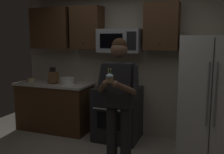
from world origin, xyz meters
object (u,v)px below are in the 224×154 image
object	(u,v)px
oven_range	(118,113)
knife_block	(53,77)
bowl_large_white	(67,81)
refrigerator	(211,96)
cupcake	(110,78)
bowl_small_colored	(31,80)
person	(119,97)
microwave	(120,41)

from	to	relation	value
oven_range	knife_block	bearing A→B (deg)	-178.67
bowl_large_white	refrigerator	bearing A→B (deg)	-0.99
refrigerator	cupcake	bearing A→B (deg)	-133.04
knife_block	bowl_small_colored	distance (m)	0.53
oven_range	knife_block	size ratio (longest dim) A/B	2.91
oven_range	refrigerator	world-z (taller)	refrigerator
bowl_small_colored	cupcake	xyz separation A→B (m)	(2.15, -1.26, 0.34)
oven_range	bowl_large_white	distance (m)	1.13
bowl_large_white	person	xyz separation A→B (m)	(1.34, -0.95, 0.01)
knife_block	bowl_large_white	world-z (taller)	knife_block
refrigerator	knife_block	distance (m)	2.78
microwave	cupcake	world-z (taller)	microwave
refrigerator	oven_range	bearing A→B (deg)	178.50
refrigerator	bowl_large_white	xyz separation A→B (m)	(-2.50, 0.04, 0.08)
cupcake	bowl_large_white	bearing A→B (deg)	136.44
knife_block	cupcake	distance (m)	2.06
refrigerator	cupcake	distance (m)	1.73
oven_range	knife_block	xyz separation A→B (m)	(-1.28, -0.03, 0.57)
oven_range	bowl_small_colored	distance (m)	1.87
oven_range	refrigerator	xyz separation A→B (m)	(1.50, -0.04, 0.44)
refrigerator	cupcake	xyz separation A→B (m)	(-1.15, -1.23, 0.39)
bowl_large_white	bowl_small_colored	bearing A→B (deg)	-178.49
refrigerator	bowl_small_colored	size ratio (longest dim) A/B	12.32
bowl_large_white	bowl_small_colored	size ratio (longest dim) A/B	1.81
knife_block	person	distance (m)	1.86
microwave	cupcake	xyz separation A→B (m)	(0.35, -1.39, -0.43)
refrigerator	bowl_small_colored	xyz separation A→B (m)	(-3.30, 0.02, 0.06)
bowl_small_colored	microwave	bearing A→B (deg)	4.35
person	knife_block	bearing A→B (deg)	150.56
knife_block	microwave	bearing A→B (deg)	6.66
oven_range	bowl_small_colored	xyz separation A→B (m)	(-1.80, -0.02, 0.49)
refrigerator	bowl_large_white	world-z (taller)	refrigerator
oven_range	cupcake	bearing A→B (deg)	-74.76
refrigerator	bowl_large_white	size ratio (longest dim) A/B	6.80
person	cupcake	world-z (taller)	person
knife_block	bowl_large_white	distance (m)	0.29
refrigerator	knife_block	size ratio (longest dim) A/B	5.63
oven_range	person	bearing A→B (deg)	-69.83
knife_block	bowl_small_colored	bearing A→B (deg)	178.67
knife_block	person	bearing A→B (deg)	-29.44
microwave	knife_block	xyz separation A→B (m)	(-1.28, -0.15, -0.68)
microwave	cupcake	size ratio (longest dim) A/B	4.26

